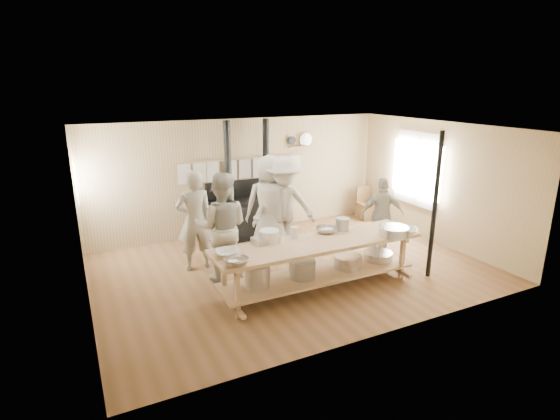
{
  "coord_description": "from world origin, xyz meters",
  "views": [
    {
      "loc": [
        -3.54,
        -6.66,
        3.35
      ],
      "look_at": [
        -0.16,
        0.2,
        1.12
      ],
      "focal_mm": 28.0,
      "sensor_mm": 36.0,
      "label": 1
    }
  ],
  "objects_px": {
    "cook_right": "(382,215)",
    "roasting_pan": "(266,240)",
    "chair": "(366,209)",
    "cook_center": "(270,205)",
    "cook_far_left": "(195,221)",
    "stove": "(249,213)",
    "cook_by_window": "(284,206)",
    "cook_left": "(222,227)",
    "prep_table": "(318,260)"
  },
  "relations": [
    {
      "from": "cook_center",
      "to": "roasting_pan",
      "type": "height_order",
      "value": "cook_center"
    },
    {
      "from": "cook_right",
      "to": "roasting_pan",
      "type": "distance_m",
      "value": 2.93
    },
    {
      "from": "prep_table",
      "to": "cook_center",
      "type": "bearing_deg",
      "value": 89.72
    },
    {
      "from": "prep_table",
      "to": "cook_far_left",
      "type": "height_order",
      "value": "cook_far_left"
    },
    {
      "from": "stove",
      "to": "cook_center",
      "type": "relative_size",
      "value": 1.29
    },
    {
      "from": "cook_far_left",
      "to": "roasting_pan",
      "type": "height_order",
      "value": "cook_far_left"
    },
    {
      "from": "cook_far_left",
      "to": "cook_center",
      "type": "xyz_separation_m",
      "value": [
        1.59,
        0.16,
        0.07
      ]
    },
    {
      "from": "cook_far_left",
      "to": "cook_by_window",
      "type": "bearing_deg",
      "value": -177.83
    },
    {
      "from": "cook_by_window",
      "to": "chair",
      "type": "height_order",
      "value": "cook_by_window"
    },
    {
      "from": "cook_left",
      "to": "cook_by_window",
      "type": "xyz_separation_m",
      "value": [
        1.5,
        0.61,
        0.03
      ]
    },
    {
      "from": "stove",
      "to": "cook_right",
      "type": "height_order",
      "value": "stove"
    },
    {
      "from": "cook_far_left",
      "to": "cook_by_window",
      "type": "height_order",
      "value": "cook_by_window"
    },
    {
      "from": "chair",
      "to": "roasting_pan",
      "type": "height_order",
      "value": "roasting_pan"
    },
    {
      "from": "cook_left",
      "to": "cook_by_window",
      "type": "bearing_deg",
      "value": -132.03
    },
    {
      "from": "cook_right",
      "to": "cook_by_window",
      "type": "xyz_separation_m",
      "value": [
        -1.86,
        0.75,
        0.23
      ]
    },
    {
      "from": "cook_far_left",
      "to": "cook_left",
      "type": "distance_m",
      "value": 0.73
    },
    {
      "from": "cook_right",
      "to": "cook_by_window",
      "type": "distance_m",
      "value": 2.02
    },
    {
      "from": "cook_far_left",
      "to": "stove",
      "type": "bearing_deg",
      "value": -136.82
    },
    {
      "from": "cook_center",
      "to": "cook_right",
      "type": "xyz_separation_m",
      "value": [
        2.06,
        -0.96,
        -0.23
      ]
    },
    {
      "from": "cook_left",
      "to": "cook_center",
      "type": "relative_size",
      "value": 0.96
    },
    {
      "from": "cook_far_left",
      "to": "cook_right",
      "type": "height_order",
      "value": "cook_far_left"
    },
    {
      "from": "prep_table",
      "to": "chair",
      "type": "height_order",
      "value": "prep_table"
    },
    {
      "from": "cook_by_window",
      "to": "roasting_pan",
      "type": "bearing_deg",
      "value": -114.81
    },
    {
      "from": "prep_table",
      "to": "cook_right",
      "type": "relative_size",
      "value": 2.34
    },
    {
      "from": "cook_left",
      "to": "cook_center",
      "type": "distance_m",
      "value": 1.54
    },
    {
      "from": "stove",
      "to": "cook_by_window",
      "type": "xyz_separation_m",
      "value": [
        0.21,
        -1.35,
        0.48
      ]
    },
    {
      "from": "chair",
      "to": "cook_center",
      "type": "bearing_deg",
      "value": -161.68
    },
    {
      "from": "cook_center",
      "to": "chair",
      "type": "height_order",
      "value": "cook_center"
    },
    {
      "from": "cook_left",
      "to": "roasting_pan",
      "type": "relative_size",
      "value": 4.67
    },
    {
      "from": "cook_center",
      "to": "cook_by_window",
      "type": "distance_m",
      "value": 0.29
    },
    {
      "from": "chair",
      "to": "roasting_pan",
      "type": "relative_size",
      "value": 2.02
    },
    {
      "from": "cook_far_left",
      "to": "cook_right",
      "type": "bearing_deg",
      "value": 171.62
    },
    {
      "from": "prep_table",
      "to": "cook_by_window",
      "type": "distance_m",
      "value": 1.75
    },
    {
      "from": "cook_by_window",
      "to": "chair",
      "type": "distance_m",
      "value": 3.27
    },
    {
      "from": "stove",
      "to": "chair",
      "type": "height_order",
      "value": "stove"
    },
    {
      "from": "cook_far_left",
      "to": "cook_right",
      "type": "relative_size",
      "value": 1.21
    },
    {
      "from": "cook_left",
      "to": "roasting_pan",
      "type": "height_order",
      "value": "cook_left"
    },
    {
      "from": "cook_right",
      "to": "chair",
      "type": "relative_size",
      "value": 1.85
    },
    {
      "from": "cook_by_window",
      "to": "roasting_pan",
      "type": "height_order",
      "value": "cook_by_window"
    },
    {
      "from": "cook_right",
      "to": "chair",
      "type": "bearing_deg",
      "value": -97.98
    },
    {
      "from": "prep_table",
      "to": "cook_right",
      "type": "distance_m",
      "value": 2.28
    },
    {
      "from": "stove",
      "to": "cook_left",
      "type": "xyz_separation_m",
      "value": [
        -1.29,
        -1.96,
        0.44
      ]
    },
    {
      "from": "cook_center",
      "to": "cook_far_left",
      "type": "bearing_deg",
      "value": 22.54
    },
    {
      "from": "cook_by_window",
      "to": "chair",
      "type": "xyz_separation_m",
      "value": [
        2.95,
        1.19,
        -0.75
      ]
    },
    {
      "from": "stove",
      "to": "roasting_pan",
      "type": "bearing_deg",
      "value": -106.52
    },
    {
      "from": "stove",
      "to": "cook_by_window",
      "type": "distance_m",
      "value": 1.44
    },
    {
      "from": "cook_left",
      "to": "cook_right",
      "type": "height_order",
      "value": "cook_left"
    },
    {
      "from": "cook_right",
      "to": "cook_by_window",
      "type": "height_order",
      "value": "cook_by_window"
    },
    {
      "from": "prep_table",
      "to": "cook_by_window",
      "type": "relative_size",
      "value": 1.81
    },
    {
      "from": "prep_table",
      "to": "cook_left",
      "type": "relative_size",
      "value": 1.87
    }
  ]
}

